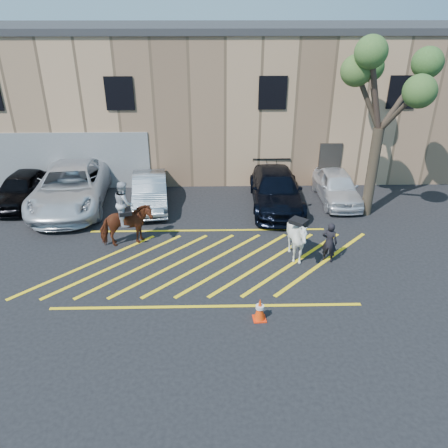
{
  "coord_description": "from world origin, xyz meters",
  "views": [
    {
      "loc": [
        0.29,
        -13.54,
        8.27
      ],
      "look_at": [
        0.61,
        0.2,
        1.3
      ],
      "focal_mm": 35.0,
      "sensor_mm": 36.0,
      "label": 1
    }
  ],
  "objects_px": {
    "mounted_bay": "(126,220)",
    "handler": "(329,242)",
    "saddled_white": "(297,238)",
    "car_black_suv": "(22,188)",
    "car_silver_sedan": "(150,191)",
    "car_white_suv": "(337,186)",
    "traffic_cone": "(260,309)",
    "car_blue_suv": "(276,190)",
    "car_white_pickup": "(71,186)",
    "tree": "(387,79)"
  },
  "relations": [
    {
      "from": "tree",
      "to": "car_black_suv",
      "type": "bearing_deg",
      "value": 174.3
    },
    {
      "from": "traffic_cone",
      "to": "handler",
      "type": "bearing_deg",
      "value": 49.39
    },
    {
      "from": "saddled_white",
      "to": "tree",
      "type": "relative_size",
      "value": 0.29
    },
    {
      "from": "car_black_suv",
      "to": "car_white_pickup",
      "type": "bearing_deg",
      "value": -2.21
    },
    {
      "from": "car_silver_sedan",
      "to": "saddled_white",
      "type": "bearing_deg",
      "value": -46.88
    },
    {
      "from": "mounted_bay",
      "to": "handler",
      "type": "bearing_deg",
      "value": -10.19
    },
    {
      "from": "car_blue_suv",
      "to": "tree",
      "type": "xyz_separation_m",
      "value": [
        3.85,
        -0.95,
        4.91
      ]
    },
    {
      "from": "car_blue_suv",
      "to": "traffic_cone",
      "type": "xyz_separation_m",
      "value": [
        -1.49,
        -8.04,
        -0.41
      ]
    },
    {
      "from": "car_blue_suv",
      "to": "car_white_suv",
      "type": "xyz_separation_m",
      "value": [
        2.9,
        0.52,
        -0.07
      ]
    },
    {
      "from": "car_white_pickup",
      "to": "handler",
      "type": "relative_size",
      "value": 4.35
    },
    {
      "from": "car_white_pickup",
      "to": "saddled_white",
      "type": "xyz_separation_m",
      "value": [
        9.36,
        -5.03,
        -0.04
      ]
    },
    {
      "from": "mounted_bay",
      "to": "traffic_cone",
      "type": "relative_size",
      "value": 3.53
    },
    {
      "from": "traffic_cone",
      "to": "tree",
      "type": "relative_size",
      "value": 0.1
    },
    {
      "from": "mounted_bay",
      "to": "saddled_white",
      "type": "bearing_deg",
      "value": -11.25
    },
    {
      "from": "tree",
      "to": "car_white_pickup",
      "type": "bearing_deg",
      "value": 174.55
    },
    {
      "from": "car_white_pickup",
      "to": "mounted_bay",
      "type": "bearing_deg",
      "value": -55.6
    },
    {
      "from": "handler",
      "to": "traffic_cone",
      "type": "height_order",
      "value": "handler"
    },
    {
      "from": "tree",
      "to": "car_silver_sedan",
      "type": "bearing_deg",
      "value": 173.44
    },
    {
      "from": "car_white_pickup",
      "to": "car_blue_suv",
      "type": "bearing_deg",
      "value": -7.02
    },
    {
      "from": "car_blue_suv",
      "to": "car_silver_sedan",
      "type": "bearing_deg",
      "value": 179.98
    },
    {
      "from": "car_black_suv",
      "to": "handler",
      "type": "bearing_deg",
      "value": -17.96
    },
    {
      "from": "car_white_pickup",
      "to": "car_silver_sedan",
      "type": "xyz_separation_m",
      "value": [
        3.55,
        -0.15,
        -0.2
      ]
    },
    {
      "from": "car_black_suv",
      "to": "car_white_suv",
      "type": "xyz_separation_m",
      "value": [
        14.48,
        -0.07,
        -0.02
      ]
    },
    {
      "from": "car_black_suv",
      "to": "car_silver_sedan",
      "type": "relative_size",
      "value": 0.99
    },
    {
      "from": "car_black_suv",
      "to": "car_blue_suv",
      "type": "distance_m",
      "value": 11.59
    },
    {
      "from": "handler",
      "to": "mounted_bay",
      "type": "bearing_deg",
      "value": 18.14
    },
    {
      "from": "saddled_white",
      "to": "tree",
      "type": "height_order",
      "value": "tree"
    },
    {
      "from": "car_black_suv",
      "to": "traffic_cone",
      "type": "distance_m",
      "value": 13.28
    },
    {
      "from": "car_blue_suv",
      "to": "saddled_white",
      "type": "relative_size",
      "value": 2.56
    },
    {
      "from": "mounted_bay",
      "to": "saddled_white",
      "type": "height_order",
      "value": "mounted_bay"
    },
    {
      "from": "car_silver_sedan",
      "to": "tree",
      "type": "height_order",
      "value": "tree"
    },
    {
      "from": "car_white_pickup",
      "to": "saddled_white",
      "type": "distance_m",
      "value": 10.63
    },
    {
      "from": "car_black_suv",
      "to": "tree",
      "type": "bearing_deg",
      "value": -0.82
    },
    {
      "from": "car_silver_sedan",
      "to": "car_black_suv",
      "type": "bearing_deg",
      "value": 168.84
    },
    {
      "from": "car_silver_sedan",
      "to": "traffic_cone",
      "type": "bearing_deg",
      "value": -69.73
    },
    {
      "from": "car_white_pickup",
      "to": "car_white_suv",
      "type": "xyz_separation_m",
      "value": [
        12.12,
        0.23,
        -0.2
      ]
    },
    {
      "from": "saddled_white",
      "to": "mounted_bay",
      "type": "bearing_deg",
      "value": 168.75
    },
    {
      "from": "saddled_white",
      "to": "car_black_suv",
      "type": "bearing_deg",
      "value": 155.55
    },
    {
      "from": "car_white_pickup",
      "to": "car_blue_suv",
      "type": "height_order",
      "value": "car_white_pickup"
    },
    {
      "from": "car_silver_sedan",
      "to": "handler",
      "type": "relative_size",
      "value": 2.85
    },
    {
      "from": "saddled_white",
      "to": "traffic_cone",
      "type": "height_order",
      "value": "saddled_white"
    },
    {
      "from": "car_silver_sedan",
      "to": "car_white_suv",
      "type": "xyz_separation_m",
      "value": [
        8.58,
        0.38,
        -0.0
      ]
    },
    {
      "from": "car_white_pickup",
      "to": "mounted_bay",
      "type": "distance_m",
      "value": 4.93
    },
    {
      "from": "car_blue_suv",
      "to": "traffic_cone",
      "type": "bearing_deg",
      "value": -99.09
    },
    {
      "from": "mounted_bay",
      "to": "tree",
      "type": "relative_size",
      "value": 0.35
    },
    {
      "from": "mounted_bay",
      "to": "tree",
      "type": "xyz_separation_m",
      "value": [
        9.94,
        2.55,
        4.65
      ]
    },
    {
      "from": "saddled_white",
      "to": "traffic_cone",
      "type": "distance_m",
      "value": 3.71
    },
    {
      "from": "car_blue_suv",
      "to": "car_white_pickup",
      "type": "bearing_deg",
      "value": 179.59
    },
    {
      "from": "car_silver_sedan",
      "to": "mounted_bay",
      "type": "height_order",
      "value": "mounted_bay"
    },
    {
      "from": "car_silver_sedan",
      "to": "handler",
      "type": "height_order",
      "value": "handler"
    }
  ]
}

